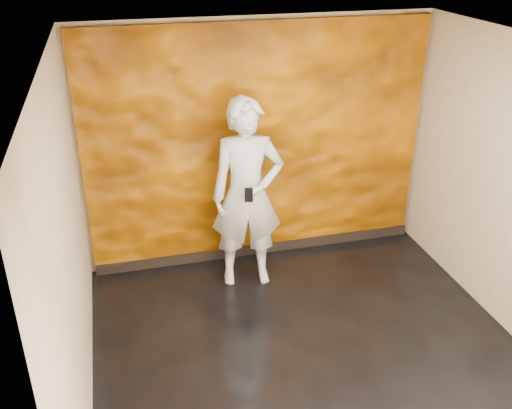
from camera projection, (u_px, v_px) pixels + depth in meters
The scene contains 5 objects.
room at pixel (320, 224), 4.73m from camera, with size 4.02×4.02×2.81m.
feature_wall at pixel (259, 146), 6.44m from camera, with size 3.90×0.06×2.75m, color #D47400.
baseboard at pixel (260, 249), 6.99m from camera, with size 3.90×0.04×0.12m, color black.
man at pixel (247, 195), 6.06m from camera, with size 0.77×0.50×2.10m, color #A8AFB8.
phone at pixel (249, 195), 5.75m from camera, with size 0.08×0.02×0.16m, color black.
Camera 1 is at (-1.57, -3.90, 3.63)m, focal length 40.00 mm.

